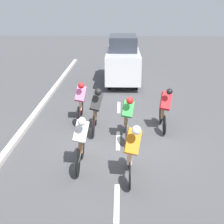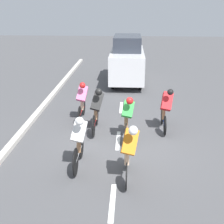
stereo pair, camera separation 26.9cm
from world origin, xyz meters
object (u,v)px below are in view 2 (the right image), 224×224
cyclist_black (97,108)px  cyclist_white (79,140)px  cyclist_orange (129,150)px  support_car (127,60)px  cyclist_green (127,116)px  cyclist_pink (82,100)px  cyclist_red (166,108)px

cyclist_black → cyclist_white: cyclist_black is taller
cyclist_orange → support_car: (0.17, -9.68, 0.39)m
cyclist_black → cyclist_green: 1.16m
cyclist_pink → cyclist_red: 3.03m
cyclist_green → support_car: 7.28m
cyclist_green → cyclist_pink: bearing=-43.1°
cyclist_white → cyclist_orange: bearing=157.2°
cyclist_red → cyclist_white: cyclist_red is taller
cyclist_pink → support_car: 5.94m
cyclist_red → cyclist_green: bearing=30.9°
cyclist_pink → cyclist_white: bearing=97.2°
cyclist_black → support_car: bearing=-97.8°
cyclist_red → cyclist_white: bearing=46.4°
cyclist_orange → cyclist_red: 3.39m
cyclist_white → cyclist_pink: bearing=-82.8°
cyclist_green → cyclist_white: (1.23, 1.86, 0.01)m
cyclist_white → support_car: support_car is taller
cyclist_green → support_car: (0.10, -7.27, 0.43)m
cyclist_black → cyclist_white: 2.42m
cyclist_pink → cyclist_green: 2.27m
cyclist_black → cyclist_pink: size_ratio=1.04×
cyclist_black → cyclist_orange: (-1.09, 2.95, -0.01)m
cyclist_green → support_car: size_ratio=0.38×
cyclist_black → cyclist_green: (-1.02, 0.54, -0.06)m
cyclist_orange → cyclist_green: 2.41m
support_car → cyclist_black: bearing=82.2°
cyclist_white → support_car: 9.21m
cyclist_black → cyclist_pink: cyclist_black is taller
cyclist_red → cyclist_pink: bearing=-15.2°
cyclist_pink → cyclist_red: cyclist_red is taller
cyclist_white → cyclist_green: bearing=-123.4°
cyclist_green → cyclist_white: size_ratio=1.01×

